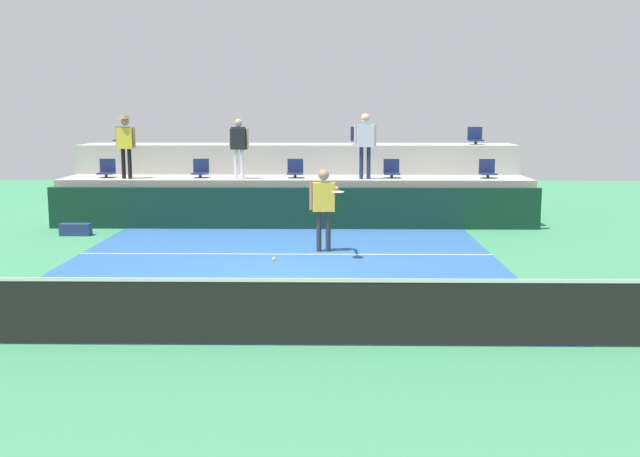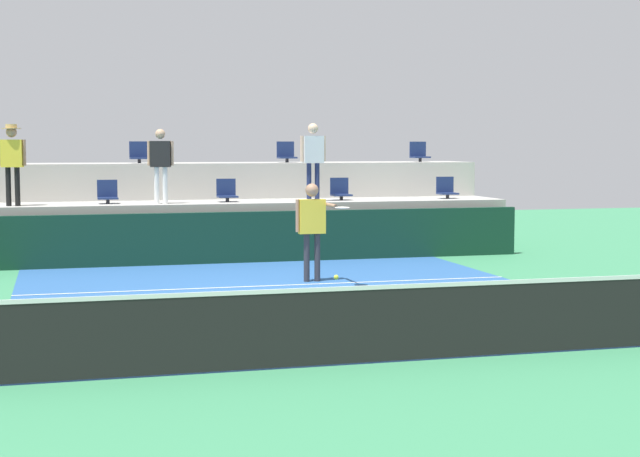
# 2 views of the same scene
# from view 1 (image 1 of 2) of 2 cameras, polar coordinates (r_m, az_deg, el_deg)

# --- Properties ---
(ground_plane) EXTENTS (40.00, 40.00, 0.00)m
(ground_plane) POSITION_cam_1_polar(r_m,az_deg,el_deg) (14.00, -3.25, -3.85)
(ground_plane) COLOR #388456
(court_inner_paint) EXTENTS (9.00, 10.00, 0.01)m
(court_inner_paint) POSITION_cam_1_polar(r_m,az_deg,el_deg) (14.98, -2.98, -2.99)
(court_inner_paint) COLOR #285693
(court_inner_paint) RESTS_ON ground_plane
(court_service_line) EXTENTS (9.00, 0.06, 0.00)m
(court_service_line) POSITION_cam_1_polar(r_m,az_deg,el_deg) (16.35, -2.65, -1.96)
(court_service_line) COLOR white
(court_service_line) RESTS_ON ground_plane
(tennis_net) EXTENTS (10.48, 0.08, 1.07)m
(tennis_net) POSITION_cam_1_polar(r_m,az_deg,el_deg) (10.01, -4.93, -6.13)
(tennis_net) COLOR black
(tennis_net) RESTS_ON ground_plane
(sponsor_backboard) EXTENTS (13.00, 0.16, 1.10)m
(sponsor_backboard) POSITION_cam_1_polar(r_m,az_deg,el_deg) (19.81, -2.02, 1.56)
(sponsor_backboard) COLOR #0F3323
(sponsor_backboard) RESTS_ON ground_plane
(seating_tier_lower) EXTENTS (13.00, 1.80, 1.25)m
(seating_tier_lower) POSITION_cam_1_polar(r_m,az_deg,el_deg) (21.09, -1.84, 2.21)
(seating_tier_lower) COLOR #ADAAA3
(seating_tier_lower) RESTS_ON ground_plane
(seating_tier_upper) EXTENTS (13.00, 1.80, 2.10)m
(seating_tier_upper) POSITION_cam_1_polar(r_m,az_deg,el_deg) (22.83, -1.63, 3.80)
(seating_tier_upper) COLOR #ADAAA3
(seating_tier_upper) RESTS_ON ground_plane
(stadium_chair_lower_far_left) EXTENTS (0.44, 0.40, 0.52)m
(stadium_chair_lower_far_left) POSITION_cam_1_polar(r_m,az_deg,el_deg) (21.84, -15.91, 4.32)
(stadium_chair_lower_far_left) COLOR #2D2D33
(stadium_chair_lower_far_left) RESTS_ON seating_tier_lower
(stadium_chair_lower_left) EXTENTS (0.44, 0.40, 0.52)m
(stadium_chair_lower_left) POSITION_cam_1_polar(r_m,az_deg,el_deg) (21.23, -9.07, 4.43)
(stadium_chair_lower_left) COLOR #2D2D33
(stadium_chair_lower_left) RESTS_ON seating_tier_lower
(stadium_chair_lower_center) EXTENTS (0.44, 0.40, 0.52)m
(stadium_chair_lower_center) POSITION_cam_1_polar(r_m,az_deg,el_deg) (20.94, -1.90, 4.47)
(stadium_chair_lower_center) COLOR #2D2D33
(stadium_chair_lower_center) RESTS_ON seating_tier_lower
(stadium_chair_lower_right) EXTENTS (0.44, 0.40, 0.52)m
(stadium_chair_lower_right) POSITION_cam_1_polar(r_m,az_deg,el_deg) (20.98, 5.47, 4.45)
(stadium_chair_lower_right) COLOR #2D2D33
(stadium_chair_lower_right) RESTS_ON seating_tier_lower
(stadium_chair_lower_far_right) EXTENTS (0.44, 0.40, 0.52)m
(stadium_chair_lower_far_right) POSITION_cam_1_polar(r_m,az_deg,el_deg) (21.36, 12.62, 4.35)
(stadium_chair_lower_far_right) COLOR #2D2D33
(stadium_chair_lower_far_right) RESTS_ON seating_tier_lower
(stadium_chair_upper_far_left) EXTENTS (0.44, 0.40, 0.52)m
(stadium_chair_upper_far_left) POSITION_cam_1_polar(r_m,az_deg,el_deg) (23.53, -14.80, 6.75)
(stadium_chair_upper_far_left) COLOR #2D2D33
(stadium_chair_upper_far_left) RESTS_ON seating_tier_upper
(stadium_chair_upper_left) EXTENTS (0.44, 0.40, 0.52)m
(stadium_chair_upper_left) POSITION_cam_1_polar(r_m,az_deg,el_deg) (22.84, -6.26, 6.93)
(stadium_chair_upper_left) COLOR #2D2D33
(stadium_chair_upper_left) RESTS_ON seating_tier_upper
(stadium_chair_upper_right) EXTENTS (0.44, 0.40, 0.52)m
(stadium_chair_upper_right) POSITION_cam_1_polar(r_m,az_deg,el_deg) (22.68, 2.91, 6.96)
(stadium_chair_upper_right) COLOR #2D2D33
(stadium_chair_upper_right) RESTS_ON seating_tier_upper
(stadium_chair_upper_far_right) EXTENTS (0.44, 0.40, 0.52)m
(stadium_chair_upper_far_right) POSITION_cam_1_polar(r_m,az_deg,el_deg) (23.07, 11.73, 6.82)
(stadium_chair_upper_far_right) COLOR #2D2D33
(stadium_chair_upper_far_right) RESTS_ON seating_tier_upper
(tennis_player) EXTENTS (0.76, 1.23, 1.83)m
(tennis_player) POSITION_cam_1_polar(r_m,az_deg,el_deg) (16.48, 0.30, 2.10)
(tennis_player) COLOR #2D2D33
(tennis_player) RESTS_ON ground_plane
(spectator_with_hat) EXTENTS (0.58, 0.48, 1.72)m
(spectator_with_hat) POSITION_cam_1_polar(r_m,az_deg,el_deg) (21.24, -14.57, 6.52)
(spectator_with_hat) COLOR black
(spectator_with_hat) RESTS_ON seating_tier_lower
(spectator_in_grey) EXTENTS (0.58, 0.28, 1.63)m
(spectator_in_grey) POSITION_cam_1_polar(r_m,az_deg,el_deg) (20.64, -6.20, 6.48)
(spectator_in_grey) COLOR white
(spectator_in_grey) RESTS_ON seating_tier_lower
(spectator_in_white) EXTENTS (0.62, 0.26, 1.78)m
(spectator_in_white) POSITION_cam_1_polar(r_m,az_deg,el_deg) (20.50, 3.46, 6.79)
(spectator_in_white) COLOR navy
(spectator_in_white) RESTS_ON seating_tier_lower
(tennis_ball) EXTENTS (0.07, 0.07, 0.07)m
(tennis_ball) POSITION_cam_1_polar(r_m,az_deg,el_deg) (12.35, -3.51, -2.36)
(tennis_ball) COLOR #CCE033
(equipment_bag) EXTENTS (0.76, 0.28, 0.30)m
(equipment_bag) POSITION_cam_1_polar(r_m,az_deg,el_deg) (19.77, -18.10, -0.07)
(equipment_bag) COLOR navy
(equipment_bag) RESTS_ON ground_plane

